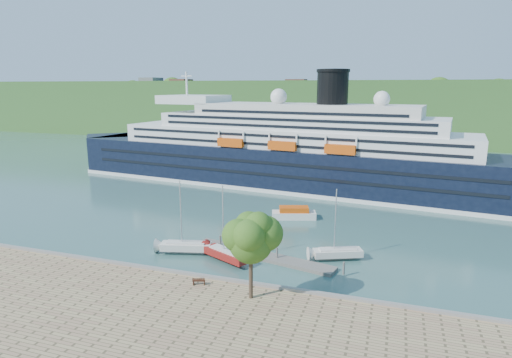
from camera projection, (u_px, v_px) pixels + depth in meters
name	position (u px, v px, depth m)	size (l,w,h in m)	color
ground	(192.00, 283.00, 48.49)	(400.00, 400.00, 0.00)	#335B5A
far_hillside	(347.00, 110.00, 180.33)	(400.00, 50.00, 24.00)	#2D5622
quay_coping	(191.00, 274.00, 48.06)	(220.00, 0.50, 0.30)	slate
cruise_ship	(278.00, 129.00, 93.77)	(112.57, 16.39, 25.28)	black
park_bench	(199.00, 281.00, 45.76)	(1.40, 0.57, 0.90)	#462214
promenade_tree	(251.00, 252.00, 41.94)	(5.93, 5.93, 9.82)	#2C5817
floating_pontoon	(262.00, 256.00, 55.65)	(19.90, 2.43, 0.44)	slate
sailboat_white_near	(185.00, 219.00, 56.03)	(7.37, 2.05, 9.51)	silver
sailboat_red	(226.00, 226.00, 53.34)	(7.28, 2.02, 9.41)	maroon
sailboat_white_far	(339.00, 226.00, 54.05)	(6.90, 1.92, 8.91)	silver
tender_launch	(294.00, 213.00, 71.84)	(7.37, 2.52, 2.04)	#D44C0C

